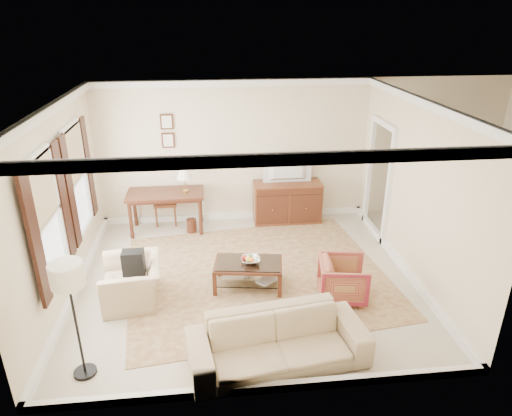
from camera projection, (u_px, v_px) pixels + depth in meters
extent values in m
cube|color=beige|center=(246.00, 279.00, 7.58)|extent=(5.50, 5.00, 0.01)
cube|color=white|center=(244.00, 103.00, 6.43)|extent=(5.50, 5.00, 0.01)
cube|color=beige|center=(234.00, 152.00, 9.28)|extent=(5.50, 0.01, 2.90)
cube|color=beige|center=(267.00, 289.00, 4.72)|extent=(5.50, 0.01, 2.90)
cube|color=beige|center=(60.00, 206.00, 6.73)|extent=(0.01, 5.00, 2.90)
cube|color=beige|center=(416.00, 191.00, 7.28)|extent=(0.01, 5.00, 2.90)
cube|color=beige|center=(454.00, 235.00, 9.06)|extent=(3.00, 2.70, 0.01)
cube|color=brown|center=(257.00, 274.00, 7.70)|extent=(4.60, 4.07, 0.01)
cube|color=#472014|center=(165.00, 194.00, 8.97)|extent=(1.50, 0.75, 0.05)
cylinder|color=#472014|center=(131.00, 220.00, 8.80)|extent=(0.07, 0.07, 0.77)
cylinder|color=#472014|center=(200.00, 217.00, 8.93)|extent=(0.07, 0.07, 0.77)
cylinder|color=#472014|center=(135.00, 208.00, 9.33)|extent=(0.07, 0.07, 0.77)
cylinder|color=#472014|center=(200.00, 206.00, 9.47)|extent=(0.07, 0.07, 0.77)
cube|color=brown|center=(287.00, 202.00, 9.52)|extent=(1.39, 0.54, 0.86)
imported|color=black|center=(288.00, 161.00, 9.15)|extent=(0.95, 0.54, 0.12)
cube|color=#472014|center=(248.00, 264.00, 7.21)|extent=(1.15, 0.78, 0.04)
cube|color=silver|center=(248.00, 262.00, 7.20)|extent=(1.08, 0.71, 0.01)
cube|color=silver|center=(248.00, 278.00, 7.31)|extent=(1.06, 0.69, 0.02)
cube|color=#472014|center=(215.00, 284.00, 7.05)|extent=(0.07, 0.07, 0.41)
cube|color=#472014|center=(280.00, 286.00, 7.01)|extent=(0.07, 0.07, 0.41)
cube|color=#472014|center=(219.00, 266.00, 7.57)|extent=(0.07, 0.07, 0.41)
cube|color=#472014|center=(280.00, 267.00, 7.53)|extent=(0.07, 0.07, 0.41)
imported|color=silver|center=(251.00, 259.00, 7.17)|extent=(0.42, 0.42, 0.10)
imported|color=brown|center=(241.00, 273.00, 7.41)|extent=(0.28, 0.12, 0.38)
imported|color=brown|center=(261.00, 278.00, 7.28)|extent=(0.20, 0.23, 0.38)
imported|color=maroon|center=(343.00, 278.00, 6.94)|extent=(0.76, 0.80, 0.72)
imported|color=tan|center=(132.00, 276.00, 6.86)|extent=(0.75, 1.06, 0.87)
cube|color=black|center=(133.00, 260.00, 6.80)|extent=(0.28, 0.36, 0.40)
imported|color=tan|center=(278.00, 334.00, 5.62)|extent=(2.28, 0.96, 0.87)
cylinder|color=black|center=(85.00, 372.00, 5.60)|extent=(0.28, 0.28, 0.04)
cylinder|color=black|center=(77.00, 329.00, 5.34)|extent=(0.03, 0.03, 1.30)
cylinder|color=silver|center=(67.00, 275.00, 5.05)|extent=(0.38, 0.38, 0.28)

